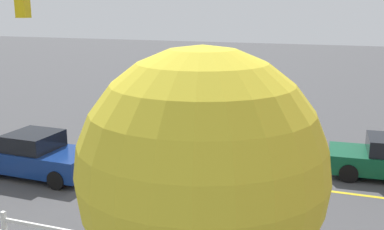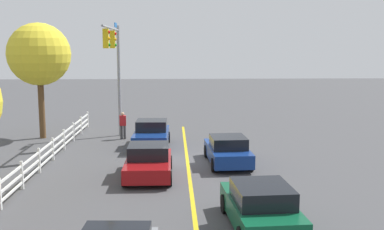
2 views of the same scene
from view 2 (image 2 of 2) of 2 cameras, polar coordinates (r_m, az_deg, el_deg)
ground_plane at (r=22.77m, az=-0.58°, el=-5.85°), size 120.00×120.00×0.00m
lane_center_stripe at (r=18.92m, az=-0.19°, el=-8.83°), size 28.00×0.16×0.01m
signal_assembly at (r=27.29m, az=-9.67°, el=6.96°), size 6.49×0.37×7.11m
car_0 at (r=14.63m, az=8.61°, el=-11.32°), size 4.23×2.17×1.46m
car_2 at (r=20.07m, az=-5.47°, el=-5.88°), size 3.93×2.05×1.42m
car_3 at (r=25.88m, az=-5.10°, el=-2.51°), size 4.13×2.07×1.55m
car_4 at (r=22.20m, az=4.50°, el=-4.48°), size 4.18×2.09×1.40m
pedestrian at (r=28.40m, az=-8.68°, el=-1.16°), size 0.29×0.42×1.69m
white_rail_fence at (r=20.62m, az=-19.57°, el=-6.15°), size 26.10×0.10×1.15m
tree_2 at (r=29.52m, az=-18.66°, el=7.19°), size 3.83×3.83×7.14m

